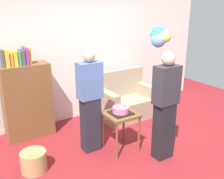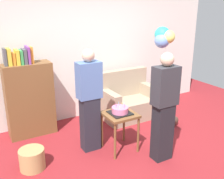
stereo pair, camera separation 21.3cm
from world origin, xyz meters
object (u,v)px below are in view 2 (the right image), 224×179
side_table (120,119)px  handbag (172,121)px  person_holding_cake (164,107)px  bookshelf (29,98)px  person_blowing_candles (89,101)px  wicker_basket (32,159)px  couch (128,101)px  balloon_bunch (164,37)px  birthday_cake (120,110)px

side_table → handbag: 1.40m
person_holding_cake → handbag: person_holding_cake is taller
person_holding_cake → bookshelf: bearing=-33.1°
person_blowing_candles → person_holding_cake: (0.81, -0.79, 0.00)m
bookshelf → handbag: size_ratio=5.66×
wicker_basket → bookshelf: bearing=76.3°
side_table → couch: bearing=51.4°
bookshelf → couch: bearing=-6.6°
couch → bookshelf: (-1.91, 0.22, 0.35)m
person_blowing_candles → balloon_bunch: balloon_bunch is taller
wicker_basket → side_table: bearing=-7.4°
couch → person_holding_cake: (-0.40, -1.56, 0.49)m
side_table → person_blowing_candles: size_ratio=0.39×
side_table → handbag: side_table is taller
bookshelf → wicker_basket: bookshelf is taller
couch → handbag: (0.50, -0.81, -0.24)m
bookshelf → wicker_basket: bearing=-103.7°
couch → balloon_bunch: size_ratio=0.60×
balloon_bunch → person_holding_cake: bearing=-128.6°
birthday_cake → wicker_basket: size_ratio=0.89×
person_blowing_candles → balloon_bunch: size_ratio=0.90×
birthday_cake → person_blowing_candles: size_ratio=0.20×
handbag → person_blowing_candles: bearing=178.6°
couch → handbag: bearing=-58.5°
person_blowing_candles → handbag: bearing=18.7°
side_table → wicker_basket: (-1.35, 0.18, -0.38)m
bookshelf → person_blowing_candles: size_ratio=0.97×
couch → bookshelf: bookshelf is taller
side_table → balloon_bunch: balloon_bunch is taller
bookshelf → balloon_bunch: (2.60, -0.41, 0.93)m
birthday_cake → balloon_bunch: balloon_bunch is taller
couch → wicker_basket: couch is taller
birthday_cake → person_holding_cake: size_ratio=0.20×
wicker_basket → birthday_cake: bearing=-7.4°
person_blowing_candles → wicker_basket: size_ratio=4.53×
side_table → birthday_cake: size_ratio=1.97×
bookshelf → birthday_cake: size_ratio=4.95×
side_table → balloon_bunch: size_ratio=0.35×
wicker_basket → balloon_bunch: size_ratio=0.20×
balloon_bunch → couch: bearing=164.2°
bookshelf → side_table: bearing=-48.9°
birthday_cake → wicker_basket: (-1.35, 0.18, -0.53)m
side_table → balloon_bunch: bearing=29.0°
bookshelf → person_holding_cake: bearing=-49.6°
bookshelf → wicker_basket: size_ratio=4.40×
person_holding_cake → balloon_bunch: size_ratio=0.90×
couch → person_holding_cake: size_ratio=0.67×
birthday_cake → person_blowing_candles: (-0.40, 0.26, 0.15)m
side_table → balloon_bunch: 2.03m
person_holding_cake → balloon_bunch: balloon_bunch is taller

